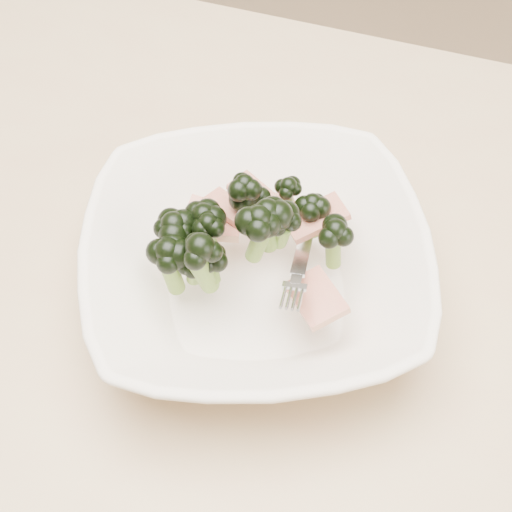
# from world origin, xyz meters

# --- Properties ---
(ground) EXTENTS (4.00, 4.00, 0.00)m
(ground) POSITION_xyz_m (0.00, 0.00, 0.00)
(ground) COLOR tan
(ground) RESTS_ON ground
(dining_table) EXTENTS (1.20, 0.80, 0.75)m
(dining_table) POSITION_xyz_m (0.00, 0.00, 0.65)
(dining_table) COLOR tan
(dining_table) RESTS_ON ground
(broccoli_dish) EXTENTS (0.40, 0.40, 0.13)m
(broccoli_dish) POSITION_xyz_m (0.11, -0.02, 0.79)
(broccoli_dish) COLOR beige
(broccoli_dish) RESTS_ON dining_table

